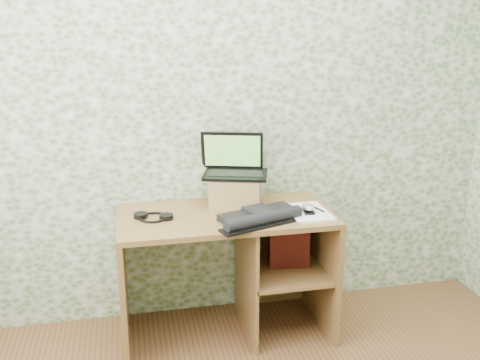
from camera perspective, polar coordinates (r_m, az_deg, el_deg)
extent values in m
plane|color=silver|center=(3.17, -2.67, 7.71)|extent=(3.50, 0.00, 3.50)
cube|color=brown|center=(3.01, -1.56, -3.86)|extent=(1.20, 0.60, 0.03)
cube|color=brown|center=(3.12, -12.32, -11.02)|extent=(0.03, 0.60, 0.72)
cube|color=brown|center=(3.31, 8.64, -9.18)|extent=(0.03, 0.60, 0.72)
cube|color=brown|center=(3.18, 0.65, -10.04)|extent=(0.02, 0.56, 0.72)
cube|color=brown|center=(3.23, 4.73, -9.31)|extent=(0.46, 0.56, 0.02)
cube|color=brown|center=(3.49, 3.49, -7.59)|extent=(0.48, 0.02, 0.72)
cube|color=#A7814A|center=(3.13, -0.47, -1.10)|extent=(0.34, 0.31, 0.17)
cube|color=black|center=(3.10, -0.48, 0.58)|extent=(0.42, 0.34, 0.02)
cube|color=black|center=(3.09, -0.44, 0.72)|extent=(0.34, 0.22, 0.00)
cube|color=black|center=(3.17, -0.85, 3.18)|extent=(0.37, 0.16, 0.23)
cube|color=#3E611B|center=(3.16, -0.82, 3.12)|extent=(0.33, 0.13, 0.19)
cube|color=black|center=(2.94, 1.98, -3.70)|extent=(0.47, 0.29, 0.03)
cube|color=black|center=(2.94, 1.98, -3.52)|extent=(0.18, 0.18, 0.05)
cylinder|color=black|center=(2.83, 2.54, -4.15)|extent=(0.46, 0.22, 0.07)
cube|color=black|center=(2.84, 2.56, -4.73)|extent=(0.50, 0.26, 0.01)
torus|color=black|center=(2.97, -9.22, -3.95)|extent=(0.20, 0.20, 0.01)
cylinder|color=black|center=(2.99, -10.55, -3.75)|extent=(0.08, 0.08, 0.03)
cylinder|color=black|center=(2.95, -7.88, -3.91)|extent=(0.08, 0.08, 0.03)
cube|color=silver|center=(3.03, 7.26, -3.43)|extent=(0.23, 0.32, 0.01)
ellipsoid|color=#B7B7B9|center=(3.01, 7.28, -3.07)|extent=(0.08, 0.11, 0.04)
cylinder|color=black|center=(3.07, 8.06, -2.93)|extent=(0.06, 0.15, 0.01)
cube|color=maroon|center=(3.17, 5.27, -6.82)|extent=(0.24, 0.11, 0.28)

